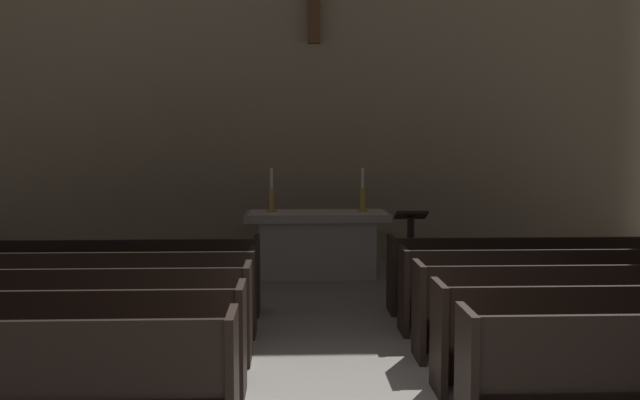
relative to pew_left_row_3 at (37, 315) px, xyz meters
name	(u,v)px	position (x,y,z in m)	size (l,w,h in m)	color
pew_left_row_3	(37,315)	(0.00, 0.00, 0.00)	(4.04, 0.50, 0.95)	black
pew_left_row_4	(68,294)	(0.00, 0.96, 0.00)	(4.04, 0.50, 0.95)	black
pew_left_row_5	(92,277)	(0.00, 1.93, 0.00)	(4.04, 0.50, 0.95)	black
pew_right_row_3	(621,309)	(5.63, 0.00, 0.00)	(4.04, 0.50, 0.95)	black
pew_right_row_4	(582,289)	(5.63, 0.96, 0.00)	(4.04, 0.50, 0.95)	black
pew_right_row_5	(551,273)	(5.63, 1.93, 0.00)	(4.04, 0.50, 0.95)	black
altar	(317,242)	(2.81, 4.33, 0.06)	(2.20, 0.90, 1.01)	#A8A399
candlestick_left	(272,198)	(2.11, 4.33, 0.75)	(0.16, 0.16, 0.67)	#B79338
candlestick_right	(363,198)	(3.51, 4.33, 0.75)	(0.16, 0.16, 0.67)	#B79338
apse_with_cross	(314,20)	(2.81, 5.95, 3.69)	(12.44, 0.45, 8.34)	gray
lectern	(411,253)	(4.07, 3.13, 0.07)	(0.44, 0.36, 1.15)	black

